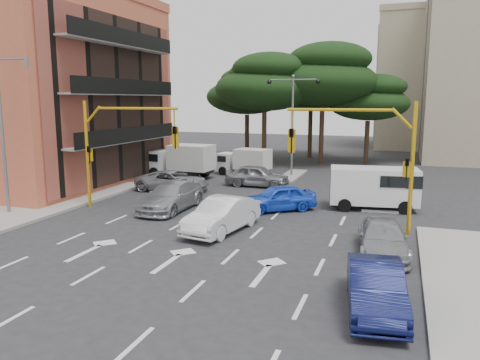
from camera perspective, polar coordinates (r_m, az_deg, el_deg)
The scene contains 23 objects.
ground at distance 22.34m, azimuth -2.91°, elevation -5.98°, with size 120.00×120.00×0.00m, color #28282B.
median_strip at distance 37.31m, azimuth 6.28°, elevation 0.52°, with size 1.40×6.00×0.15m, color gray.
apartment_orange at distance 38.17m, azimuth -24.36°, elevation 10.14°, with size 15.19×16.15×13.70m.
apartment_beige_far at distance 64.15m, azimuth 23.84°, elevation 11.06°, with size 16.20×12.15×16.70m.
pine_left_near at distance 43.59m, azimuth 3.08°, elevation 11.83°, with size 9.15×9.15×10.23m.
pine_center at distance 44.49m, azimuth 10.18°, elevation 12.55°, with size 9.98×9.98×11.16m.
pine_left_far at distance 48.28m, azimuth 0.92°, elevation 10.83°, with size 8.32×8.32×9.30m.
pine_right at distance 45.98m, azimuth 15.49°, elevation 9.66°, with size 7.49×7.49×8.37m.
pine_back at distance 49.73m, azimuth 8.75°, elevation 11.49°, with size 9.15×9.15×10.23m.
signal_mast_right at distance 22.06m, azimuth 15.69°, elevation 3.75°, with size 5.79×0.37×6.00m.
signal_mast_left at distance 26.57m, azimuth -15.13°, elevation 4.75°, with size 5.79×0.37×6.00m.
street_lamp_left at distance 27.10m, azimuth -26.74°, elevation 5.91°, with size 2.08×0.20×8.00m.
street_lamp_center at distance 36.82m, azimuth 6.44°, elevation 8.76°, with size 4.16×0.36×7.77m.
car_white_hatch at distance 21.71m, azimuth -2.22°, elevation -4.30°, with size 1.66×4.77×1.57m, color silver.
car_blue_compact at distance 25.84m, azimuth 4.64°, elevation -2.18°, with size 1.70×4.21×1.44m, color blue.
car_silver_wagon at distance 26.23m, azimuth -8.39°, elevation -1.99°, with size 2.12×5.21×1.51m, color #9DA0A4.
car_silver_cross_a at distance 31.52m, azimuth -8.23°, elevation -0.13°, with size 2.26×4.91×1.36m, color #9B9CA2.
car_silver_cross_b at distance 32.89m, azimuth 2.14°, elevation 0.53°, with size 1.81×4.50×1.53m, color gray.
car_navy_parked at distance 14.42m, azimuth 16.19°, elevation -12.47°, with size 1.51×4.32×1.42m, color #0C113F.
car_silver_parked at distance 19.46m, azimuth 17.01°, elevation -6.80°, with size 1.84×4.54×1.32m, color gray.
van_white at distance 27.12m, azimuth 15.97°, elevation -0.96°, with size 2.14×4.73×2.37m, color white, non-canonical shape.
box_truck_a at distance 36.76m, azimuth -7.24°, elevation 2.30°, with size 2.23×5.31×2.61m, color white, non-canonical shape.
box_truck_b at distance 37.70m, azimuth 0.47°, elevation 2.22°, with size 1.85×4.40×2.16m, color silver, non-canonical shape.
Camera 1 is at (8.05, -19.93, 6.09)m, focal length 35.00 mm.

